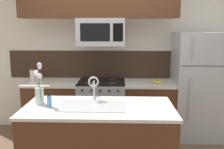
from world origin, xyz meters
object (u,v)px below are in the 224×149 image
Objects in this scene: stove_range at (102,108)px; banana_bunch at (157,82)px; storage_jar_medium at (39,77)px; sink_faucet at (94,85)px; dish_soap_bottle at (49,101)px; refrigerator at (198,85)px; storage_jar_tall at (33,75)px; flower_vase at (39,90)px; microwave at (101,32)px.

banana_bunch reaches higher than stove_range.
storage_jar_medium is 1.44m from sink_faucet.
sink_faucet is at bearing 28.30° from dish_soap_bottle.
storage_jar_medium is at bearing -179.30° from refrigerator.
flower_vase is at bearing -67.49° from storage_jar_tall.
sink_faucet is (1.12, -1.05, 0.09)m from storage_jar_tall.
banana_bunch is (1.93, -0.05, -0.06)m from storage_jar_medium.
stove_range is 0.54× the size of refrigerator.
microwave is 0.43× the size of refrigerator.
storage_jar_tall is 1.30× the size of dish_soap_bottle.
banana_bunch is at bearing -2.59° from microwave.
microwave is at bearing -0.51° from storage_jar_medium.
stove_range is at bearing -1.01° from storage_jar_tall.
refrigerator is 8.01× the size of storage_jar_tall.
storage_jar_medium reaches higher than banana_bunch.
flower_vase reaches higher than storage_jar_tall.
banana_bunch is at bearing -173.18° from refrigerator.
flower_vase is at bearing 146.78° from dish_soap_bottle.
banana_bunch is (-0.68, -0.08, 0.07)m from refrigerator.
storage_jar_medium is 0.52× the size of sink_faucet.
sink_faucet is at bearing -91.00° from stove_range.
stove_range is 1.01m from banana_bunch.
banana_bunch is at bearing 41.38° from dish_soap_bottle.
storage_jar_tall is at bearing 136.88° from sink_faucet.
flower_vase is (-1.53, -1.14, 0.15)m from banana_bunch.
stove_range is at bearing 89.00° from sink_faucet.
refrigerator is at bearing 28.84° from flower_vase.
microwave is at bearing -2.06° from storage_jar_tall.
flower_vase is (-0.64, -1.20, 0.62)m from stove_range.
microwave is 1.48× the size of flower_vase.
dish_soap_bottle is (-0.50, -1.27, -0.74)m from microwave.
storage_jar_tall is 0.43× the size of flower_vase.
flower_vase is (0.40, -1.19, 0.09)m from storage_jar_medium.
refrigerator is 2.61m from storage_jar_medium.
banana_bunch is 1.35m from sink_faucet.
dish_soap_bottle is at bearing -33.22° from flower_vase.
storage_jar_medium is 0.96× the size of dish_soap_bottle.
storage_jar_medium is (-1.03, -0.01, 0.53)m from stove_range.
refrigerator is 5.62× the size of sink_faucet.
sink_faucet is (-0.02, -1.01, -0.61)m from microwave.
banana_bunch is (0.90, -0.04, -0.79)m from microwave.
stove_range is 1.84× the size of flower_vase.
storage_jar_tall is at bearing 116.17° from dish_soap_bottle.
storage_jar_medium is 0.31× the size of flower_vase.
storage_jar_medium is at bearing 134.83° from sink_faucet.
storage_jar_medium is 1.93m from banana_bunch.
dish_soap_bottle is at bearing -67.31° from storage_jar_medium.
banana_bunch is (2.04, -0.08, -0.08)m from storage_jar_tall.
microwave is (0.00, -0.02, 1.26)m from stove_range.
sink_faucet is (-0.92, -0.97, 0.18)m from banana_bunch.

